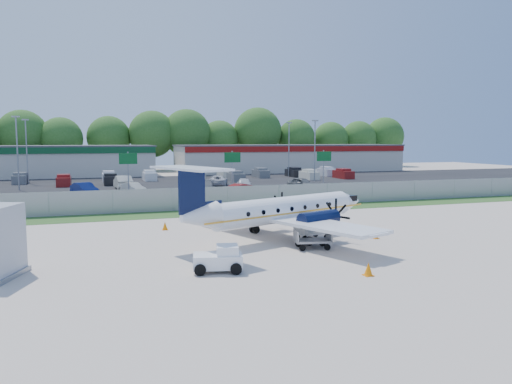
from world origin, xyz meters
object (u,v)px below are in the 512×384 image
object	(u,v)px
aircraft	(281,210)
baggage_cart_near	(313,240)
baggage_cart_far	(312,232)
pushback_tug	(220,259)

from	to	relation	value
aircraft	baggage_cart_near	xyz separation A→B (m)	(0.68, -3.28, -1.33)
aircraft	baggage_cart_far	size ratio (longest dim) A/B	6.83
pushback_tug	baggage_cart_near	world-z (taller)	pushback_tug
baggage_cart_far	aircraft	bearing A→B (deg)	152.90
baggage_cart_far	baggage_cart_near	bearing A→B (deg)	-114.50
pushback_tug	baggage_cart_near	size ratio (longest dim) A/B	1.13
baggage_cart_near	baggage_cart_far	xyz separation A→B (m)	(1.08, 2.38, -0.00)
baggage_cart_near	pushback_tug	bearing A→B (deg)	-153.80
baggage_cart_near	baggage_cart_far	distance (m)	2.61
aircraft	baggage_cart_near	distance (m)	3.61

